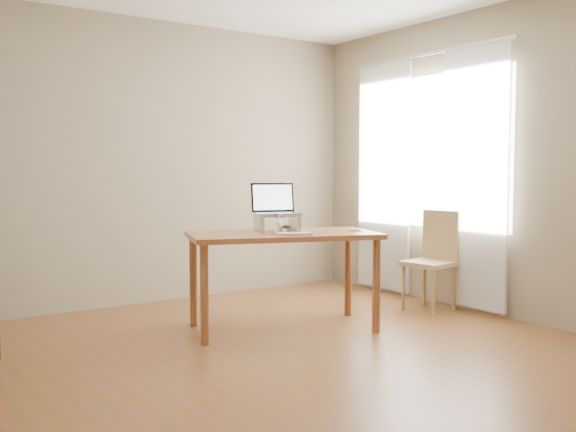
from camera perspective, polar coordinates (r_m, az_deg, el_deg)
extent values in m
cube|color=brown|center=(4.33, 2.02, -12.47)|extent=(4.00, 4.50, 0.02)
cube|color=gray|center=(6.11, -10.84, 4.70)|extent=(4.00, 0.02, 2.60)
cube|color=gray|center=(5.60, 18.78, 4.63)|extent=(0.02, 4.50, 2.60)
cube|color=white|center=(6.09, 12.53, 5.62)|extent=(0.01, 1.80, 1.40)
cube|color=white|center=(5.68, 16.18, 3.16)|extent=(0.03, 0.70, 2.20)
cube|color=white|center=(6.43, 8.51, 3.35)|extent=(0.03, 0.70, 2.20)
cylinder|color=silver|center=(6.13, 12.27, 13.89)|extent=(0.03, 1.90, 0.03)
cube|color=brown|center=(4.90, -0.46, -1.71)|extent=(1.57, 1.14, 0.04)
cylinder|color=brown|center=(4.88, -8.77, -6.22)|extent=(0.06, 0.06, 0.71)
cylinder|color=brown|center=(5.57, 3.35, -4.92)|extent=(0.06, 0.06, 0.71)
cylinder|color=brown|center=(4.37, -5.33, -7.40)|extent=(0.06, 0.06, 0.71)
cylinder|color=brown|center=(5.13, 7.46, -5.72)|extent=(0.06, 0.06, 0.71)
cube|color=silver|center=(4.88, -2.39, -0.79)|extent=(0.03, 0.25, 0.12)
cube|color=silver|center=(5.04, 0.39, -0.63)|extent=(0.03, 0.25, 0.12)
cube|color=silver|center=(4.96, -0.98, 0.05)|extent=(0.32, 0.25, 0.01)
cube|color=silver|center=(4.96, -0.98, 0.21)|extent=(0.40, 0.34, 0.02)
cube|color=black|center=(5.07, -1.87, 1.66)|extent=(0.34, 0.16, 0.23)
cube|color=white|center=(5.06, -1.82, 1.66)|extent=(0.31, 0.14, 0.20)
cube|color=silver|center=(4.69, 0.54, -1.62)|extent=(0.28, 0.21, 0.02)
cube|color=silver|center=(4.69, 0.54, -1.51)|extent=(0.25, 0.19, 0.00)
cylinder|color=brown|center=(5.06, 6.01, -1.29)|extent=(0.09, 0.09, 0.01)
ellipsoid|color=#4F463E|center=(4.99, -1.15, -0.57)|extent=(0.18, 0.41, 0.14)
ellipsoid|color=#4F463E|center=(5.08, -1.84, -0.55)|extent=(0.16, 0.17, 0.13)
ellipsoid|color=#4F463E|center=(4.83, 0.10, -0.46)|extent=(0.11, 0.10, 0.10)
ellipsoid|color=white|center=(4.87, -0.17, -0.87)|extent=(0.10, 0.10, 0.09)
sphere|color=white|center=(4.80, 0.34, -0.68)|extent=(0.05, 0.05, 0.05)
cone|color=#4F463E|center=(4.81, -0.20, 0.08)|extent=(0.03, 0.04, 0.05)
cone|color=#4F463E|center=(4.85, 0.34, 0.11)|extent=(0.03, 0.04, 0.05)
cylinder|color=white|center=(4.81, -0.12, -1.38)|extent=(0.03, 0.10, 0.03)
cylinder|color=white|center=(4.85, 0.46, -1.34)|extent=(0.03, 0.10, 0.03)
cylinder|color=#4F463E|center=(5.15, -1.12, -0.97)|extent=(0.15, 0.22, 0.03)
cube|color=#9D8755|center=(5.76, 12.42, -4.14)|extent=(0.43, 0.43, 0.04)
cylinder|color=#9D8755|center=(5.57, 12.48, -6.55)|extent=(0.04, 0.04, 0.41)
cylinder|color=#9D8755|center=(5.80, 14.57, -6.17)|extent=(0.04, 0.04, 0.41)
cylinder|color=#9D8755|center=(5.78, 10.19, -6.14)|extent=(0.04, 0.04, 0.41)
cylinder|color=#9D8755|center=(6.00, 12.30, -5.79)|extent=(0.04, 0.04, 0.41)
cube|color=#9D8755|center=(5.86, 13.61, -1.76)|extent=(0.08, 0.37, 0.46)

